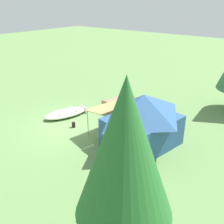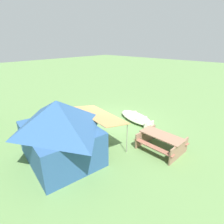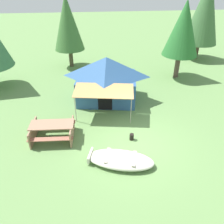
% 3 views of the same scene
% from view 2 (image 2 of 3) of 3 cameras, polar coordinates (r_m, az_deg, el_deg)
% --- Properties ---
extents(ground_plane, '(80.00, 80.00, 0.00)m').
position_cam_2_polar(ground_plane, '(11.03, 0.68, -3.24)').
color(ground_plane, '#62884C').
extents(beached_rowboat, '(2.82, 1.81, 0.38)m').
position_cam_2_polar(beached_rowboat, '(11.32, 7.57, -1.67)').
color(beached_rowboat, beige).
rests_on(beached_rowboat, ground_plane).
extents(canvas_cabin_tent, '(3.88, 4.35, 2.55)m').
position_cam_2_polar(canvas_cabin_tent, '(7.53, -16.17, -5.40)').
color(canvas_cabin_tent, '#2E578C').
rests_on(canvas_cabin_tent, ground_plane).
extents(picnic_table, '(1.99, 1.61, 0.76)m').
position_cam_2_polar(picnic_table, '(8.46, 15.28, -8.67)').
color(picnic_table, '#9A735A').
rests_on(picnic_table, ground_plane).
extents(cooler_box, '(0.63, 0.46, 0.39)m').
position_cam_2_polar(cooler_box, '(8.93, -12.97, -8.86)').
color(cooler_box, '#248468').
rests_on(cooler_box, ground_plane).
extents(fuel_can, '(0.26, 0.26, 0.30)m').
position_cam_2_polar(fuel_can, '(10.76, 0.02, -3.05)').
color(fuel_can, black).
rests_on(fuel_can, ground_plane).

